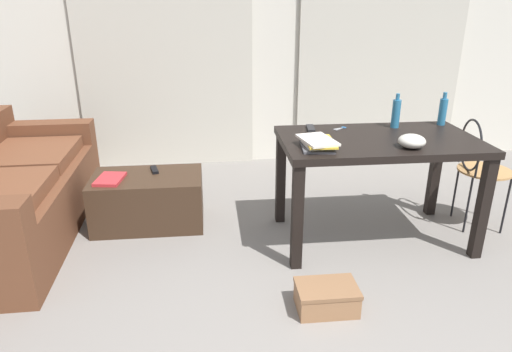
% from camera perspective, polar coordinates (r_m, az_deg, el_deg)
% --- Properties ---
extents(ground_plane, '(8.25, 8.25, 0.00)m').
position_cam_1_polar(ground_plane, '(3.30, 7.35, -9.70)').
color(ground_plane, gray).
extents(wall_back, '(5.81, 0.10, 2.56)m').
position_cam_1_polar(wall_back, '(4.93, 2.32, 16.54)').
color(wall_back, silver).
rests_on(wall_back, ground).
extents(curtains, '(3.97, 0.03, 2.11)m').
position_cam_1_polar(curtains, '(4.87, 2.43, 13.82)').
color(curtains, beige).
rests_on(curtains, ground).
extents(couch, '(0.92, 1.96, 0.79)m').
position_cam_1_polar(couch, '(3.85, -28.57, -2.23)').
color(couch, brown).
rests_on(couch, ground).
extents(coffee_table, '(0.84, 0.50, 0.40)m').
position_cam_1_polar(coffee_table, '(3.71, -13.13, -2.90)').
color(coffee_table, '#382619').
rests_on(coffee_table, ground).
extents(craft_table, '(1.36, 0.79, 0.77)m').
position_cam_1_polar(craft_table, '(3.34, 14.81, 2.83)').
color(craft_table, black).
rests_on(craft_table, ground).
extents(wire_chair, '(0.40, 0.41, 0.85)m').
position_cam_1_polar(wire_chair, '(3.86, 25.68, 1.66)').
color(wire_chair, '#B7844C').
rests_on(wire_chair, ground).
extents(bottle_near, '(0.06, 0.06, 0.25)m').
position_cam_1_polar(bottle_near, '(3.59, 16.89, 7.45)').
color(bottle_near, teal).
rests_on(bottle_near, craft_table).
extents(bottle_far, '(0.06, 0.06, 0.25)m').
position_cam_1_polar(bottle_far, '(3.79, 22.05, 7.45)').
color(bottle_far, teal).
rests_on(bottle_far, craft_table).
extents(bowl, '(0.17, 0.17, 0.09)m').
position_cam_1_polar(bowl, '(3.14, 18.69, 4.10)').
color(bowl, beige).
rests_on(bowl, craft_table).
extents(book_stack, '(0.24, 0.32, 0.06)m').
position_cam_1_polar(book_stack, '(3.00, 7.66, 4.04)').
color(book_stack, '#4C4C51').
rests_on(book_stack, craft_table).
extents(tv_remote_on_table, '(0.07, 0.17, 0.02)m').
position_cam_1_polar(tv_remote_on_table, '(3.43, 6.76, 5.87)').
color(tv_remote_on_table, '#232326').
rests_on(tv_remote_on_table, craft_table).
extents(scissors, '(0.11, 0.09, 0.00)m').
position_cam_1_polar(scissors, '(3.49, 10.47, 5.84)').
color(scissors, '#9EA0A5').
rests_on(scissors, craft_table).
extents(tv_remote_primary, '(0.08, 0.16, 0.02)m').
position_cam_1_polar(tv_remote_primary, '(3.73, -12.43, 0.76)').
color(tv_remote_primary, black).
rests_on(tv_remote_primary, coffee_table).
extents(magazine, '(0.22, 0.29, 0.02)m').
position_cam_1_polar(magazine, '(3.62, -17.58, -0.37)').
color(magazine, red).
rests_on(magazine, coffee_table).
extents(shoebox, '(0.35, 0.24, 0.15)m').
position_cam_1_polar(shoebox, '(2.77, 8.70, -14.60)').
color(shoebox, '#996B47').
rests_on(shoebox, ground).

